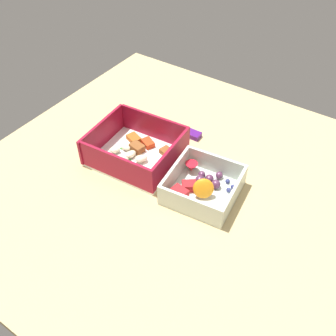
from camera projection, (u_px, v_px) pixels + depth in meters
table_surface at (171, 181)px, 80.05cm from camera, size 80.00×80.00×2.00cm
pasta_container at (136, 151)px, 82.26cm from camera, size 19.18×17.10×6.83cm
fruit_bowl at (202, 186)px, 75.31cm from camera, size 14.77×14.92×5.04cm
candy_bar at (187, 132)px, 89.52cm from camera, size 7.05×2.54×1.20cm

